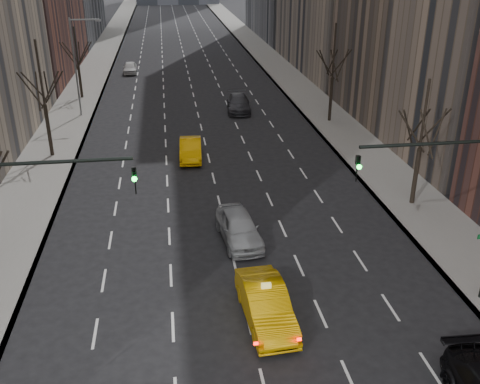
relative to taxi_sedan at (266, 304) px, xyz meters
name	(u,v)px	position (x,y,z in m)	size (l,w,h in m)	color
sidewalk_left	(97,65)	(-13.00, 58.10, -0.76)	(4.50, 320.00, 0.15)	slate
sidewalk_right	(271,61)	(11.50, 58.10, -0.76)	(4.50, 320.00, 0.15)	slate
tree_lw_c	(45,106)	(-12.75, 22.10, 3.20)	(3.36, 3.50, 8.74)	black
tree_lw_d	(78,65)	(-12.75, 40.10, 2.73)	(3.36, 3.50, 7.36)	black
tree_rw_b	(419,149)	(11.25, 10.10, 2.88)	(3.36, 3.50, 7.82)	black
tree_rw_c	(332,79)	(11.25, 28.10, 3.20)	(3.36, 3.50, 8.74)	black
traffic_mast_left	(7,222)	(-9.86, 0.10, 4.65)	(6.69, 0.39, 8.00)	black
traffic_mast_right	(466,193)	(8.36, 0.10, 4.65)	(6.69, 0.39, 8.00)	black
streetlight_far	(78,57)	(-11.59, 33.10, 4.78)	(2.83, 0.22, 9.00)	slate
taxi_sedan	(266,304)	(0.00, 0.00, 0.00)	(1.77, 5.07, 1.67)	#DE9F04
silver_sedan_ahead	(239,227)	(-0.18, 7.05, 0.00)	(1.97, 4.89, 1.67)	#9A9DA1
far_taxi	(191,149)	(-2.12, 20.21, -0.07)	(1.63, 4.66, 1.54)	#F3A705
far_suv_grey	(239,103)	(3.34, 32.89, -0.05)	(2.20, 5.41, 1.57)	#303035
far_car_white	(130,68)	(-8.18, 52.62, -0.12)	(1.69, 4.19, 1.43)	silver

